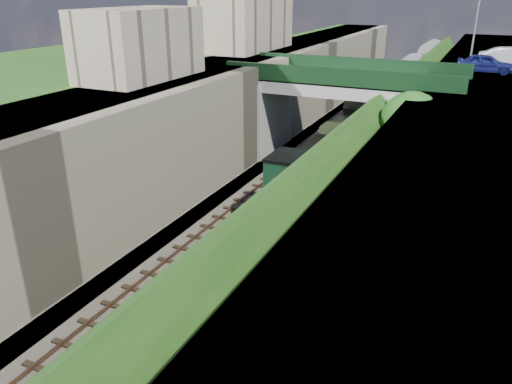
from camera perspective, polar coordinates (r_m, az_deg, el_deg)
name	(u,v)px	position (r m, az deg, el deg)	size (l,w,h in m)	color
ground	(137,361)	(18.87, -13.47, -18.27)	(160.00, 160.00, 0.00)	#1E4714
trackbed	(318,176)	(34.43, 7.15, 1.79)	(10.00, 90.00, 0.20)	#473F38
retaining_wall	(246,119)	(35.38, -1.15, 8.30)	(1.00, 90.00, 7.00)	#756B56
street_plateau_left	(203,114)	(37.02, -6.08, 8.81)	(6.00, 90.00, 7.00)	#262628
street_plateau_right	(475,152)	(32.08, 23.76, 4.19)	(8.00, 90.00, 6.25)	#262628
embankment_slope	(392,155)	(31.44, 15.24, 4.06)	(4.74, 91.35, 6.47)	#1E4714
track_left	(291,170)	(35.00, 4.05, 2.51)	(2.50, 90.00, 0.20)	black
track_right	(335,177)	(34.07, 9.07, 1.72)	(2.50, 90.00, 0.20)	black
road_bridge	(351,108)	(36.76, 10.85, 9.37)	(16.00, 6.40, 7.25)	gray
building_far	(244,13)	(45.55, -1.34, 19.73)	(5.00, 10.00, 6.00)	gray
building_near	(140,44)	(31.48, -13.12, 16.17)	(4.00, 8.00, 4.00)	gray
tree	(413,124)	(31.00, 17.50, 7.42)	(3.60, 3.80, 6.60)	black
lamppost	(476,24)	(42.23, 23.89, 17.14)	(0.87, 0.15, 6.00)	gray
car_blue	(486,64)	(41.23, 24.78, 13.19)	(1.60, 3.98, 1.35)	navy
car_silver	(511,58)	(44.43, 27.11, 13.46)	(1.64, 4.70, 1.55)	silver
locomotive	(274,216)	(24.10, 2.05, -2.71)	(3.10, 10.22, 3.83)	black
tender	(321,173)	(30.62, 7.46, 2.15)	(2.70, 6.00, 3.05)	black
coach_front	(370,120)	(42.19, 12.86, 8.03)	(2.90, 18.00, 3.70)	black
coach_middle	(408,83)	(60.34, 16.98, 11.85)	(2.90, 18.00, 3.70)	black
coach_rear	(430,62)	(78.80, 19.23, 13.86)	(2.90, 18.00, 3.70)	black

